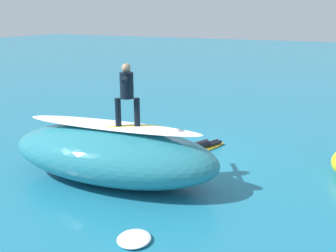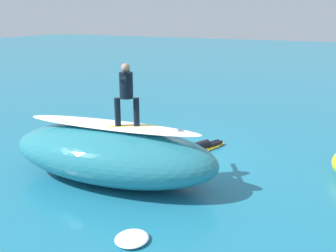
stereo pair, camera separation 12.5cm
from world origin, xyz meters
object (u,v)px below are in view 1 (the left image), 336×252
at_px(surfer_riding, 127,90).
at_px(surfboard_paddling, 199,150).
at_px(surfboard_riding, 128,127).
at_px(surfer_paddling, 202,145).

height_order(surfer_riding, surfboard_paddling, surfer_riding).
distance_m(surfboard_riding, surfer_riding, 1.00).
relative_size(surfboard_riding, surfer_riding, 1.15).
xyz_separation_m(surfer_riding, surfboard_paddling, (-0.74, -3.27, -2.58)).
bearing_deg(surfboard_riding, surfer_paddling, -131.16).
distance_m(surfer_riding, surfboard_paddling, 4.23).
bearing_deg(surfboard_paddling, surfer_riding, 10.84).
bearing_deg(surfboard_riding, surfboard_paddling, -130.79).
distance_m(surfer_riding, surfer_paddling, 4.23).
height_order(surfboard_riding, surfer_riding, surfer_riding).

